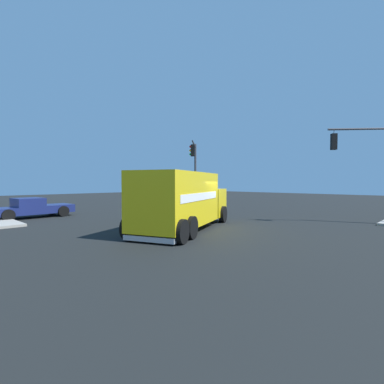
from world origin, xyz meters
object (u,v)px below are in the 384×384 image
(traffic_light_secondary, at_px, (194,166))
(pickup_navy, at_px, (31,207))
(traffic_light_primary, at_px, (371,158))
(delivery_truck, at_px, (183,200))

(traffic_light_secondary, relative_size, pickup_navy, 1.14)
(traffic_light_secondary, bearing_deg, pickup_navy, 70.50)
(traffic_light_primary, xyz_separation_m, traffic_light_secondary, (13.33, 1.02, 0.07))
(traffic_light_primary, distance_m, traffic_light_secondary, 13.37)
(delivery_truck, height_order, traffic_light_secondary, traffic_light_secondary)
(traffic_light_secondary, bearing_deg, traffic_light_primary, -175.64)
(delivery_truck, relative_size, pickup_navy, 1.57)
(traffic_light_primary, height_order, pickup_navy, traffic_light_primary)
(delivery_truck, xyz_separation_m, pickup_navy, (11.15, 3.92, -0.80))
(delivery_truck, bearing_deg, traffic_light_secondary, -49.50)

